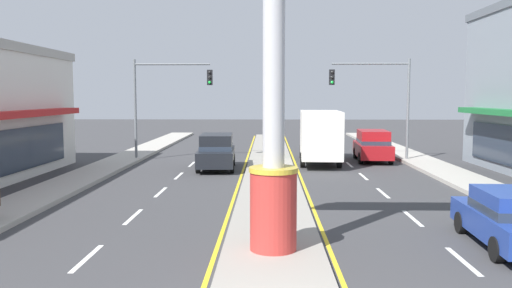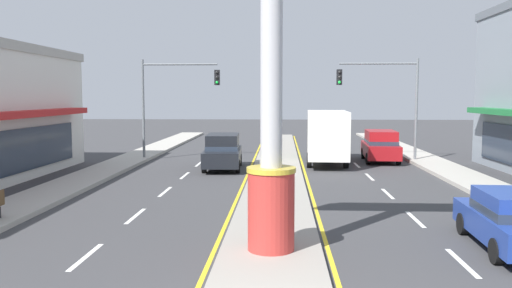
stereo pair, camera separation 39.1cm
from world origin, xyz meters
The scene contains 11 objects.
median_strip centered at (0.00, 18.00, 0.07)m, with size 2.59×52.00×0.14m, color gray.
sidewalk_left centered at (-9.01, 16.00, 0.09)m, with size 2.24×60.00×0.18m, color #ADA89E.
sidewalk_right centered at (9.01, 16.00, 0.09)m, with size 2.24×60.00×0.18m, color #ADA89E.
lane_markings centered at (0.00, 16.65, 0.00)m, with size 9.33×52.00×0.01m.
district_sign centered at (0.00, 5.18, 4.19)m, with size 6.19×1.23×8.12m.
traffic_light_left_side centered at (-6.53, 24.10, 4.25)m, with size 4.86×0.46×6.20m.
traffic_light_right_side centered at (6.53, 23.90, 4.25)m, with size 4.86×0.46×6.20m.
box_truck_near_right_lane centered at (2.87, 22.75, 1.69)m, with size 2.47×6.99×3.12m.
suv_far_right_lane centered at (6.24, 24.05, 0.98)m, with size 2.17×4.70×1.90m.
sedan_near_left_lane centered at (6.24, 5.97, 0.79)m, with size 1.98×4.37×1.53m.
suv_mid_left_lane centered at (-2.95, 20.45, 0.98)m, with size 2.13×4.68×1.90m.
Camera 2 is at (0.26, -7.55, 3.99)m, focal length 36.44 mm.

